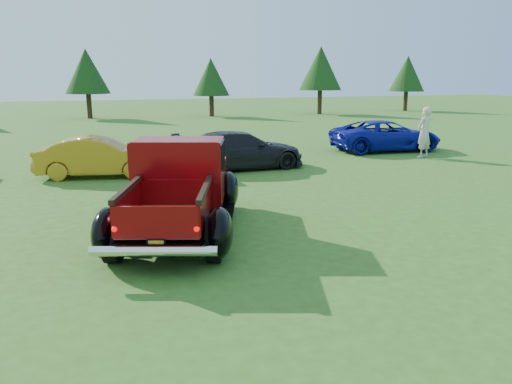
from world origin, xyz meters
TOP-DOWN VIEW (x-y plane):
  - ground at (0.00, 0.00)m, footprint 120.00×120.00m
  - tree_mid_left at (-3.00, 31.00)m, footprint 3.20×3.20m
  - tree_mid_right at (6.00, 30.00)m, footprint 2.82×2.82m
  - tree_east at (15.00, 29.50)m, footprint 3.46×3.46m
  - tree_far_east at (24.00, 30.50)m, footprint 3.07×3.07m
  - pickup_truck at (-1.65, 1.80)m, footprint 3.57×5.29m
  - show_car_yellow at (-3.04, 7.93)m, footprint 3.95×2.05m
  - show_car_grey at (1.50, 7.83)m, footprint 4.47×2.03m
  - show_car_blue at (8.50, 9.84)m, footprint 4.73×2.45m
  - spectator at (8.86, 7.83)m, footprint 0.82×0.68m

SIDE VIEW (x-z plane):
  - ground at x=0.00m, z-range 0.00..0.00m
  - show_car_yellow at x=-3.04m, z-range 0.00..1.24m
  - show_car_grey at x=1.50m, z-range 0.00..1.27m
  - show_car_blue at x=8.50m, z-range 0.00..1.27m
  - pickup_truck at x=-1.65m, z-range -0.05..1.80m
  - spectator at x=8.86m, z-range 0.00..1.94m
  - tree_mid_right at x=6.00m, z-range 0.77..5.17m
  - tree_far_east at x=24.00m, z-range 0.85..5.65m
  - tree_mid_left at x=-3.00m, z-range 0.88..5.88m
  - tree_east at x=15.00m, z-range 0.96..6.36m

